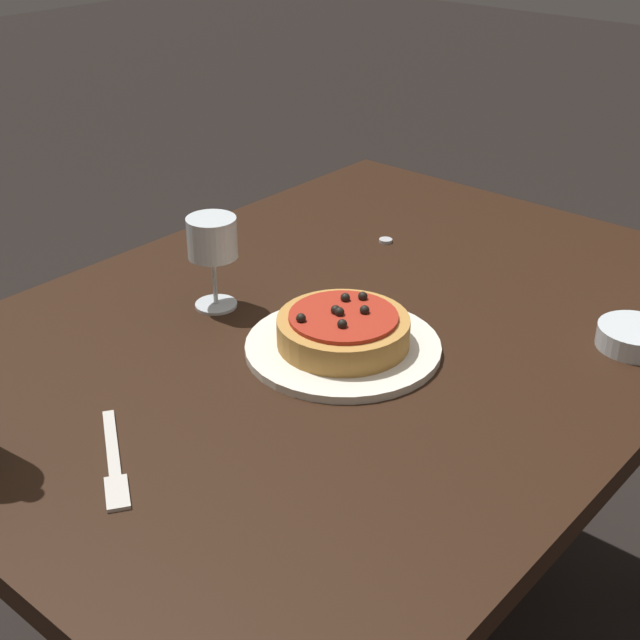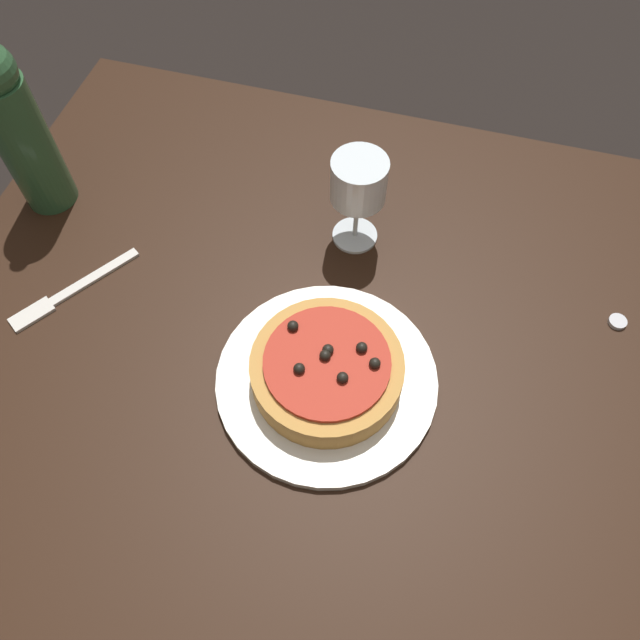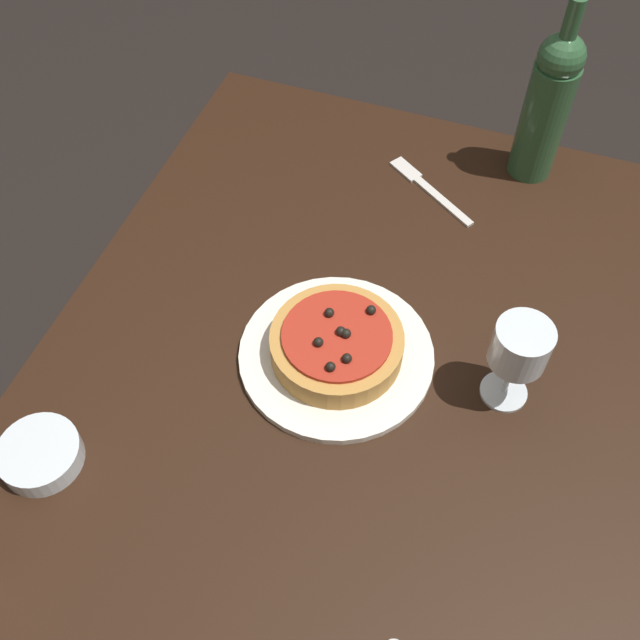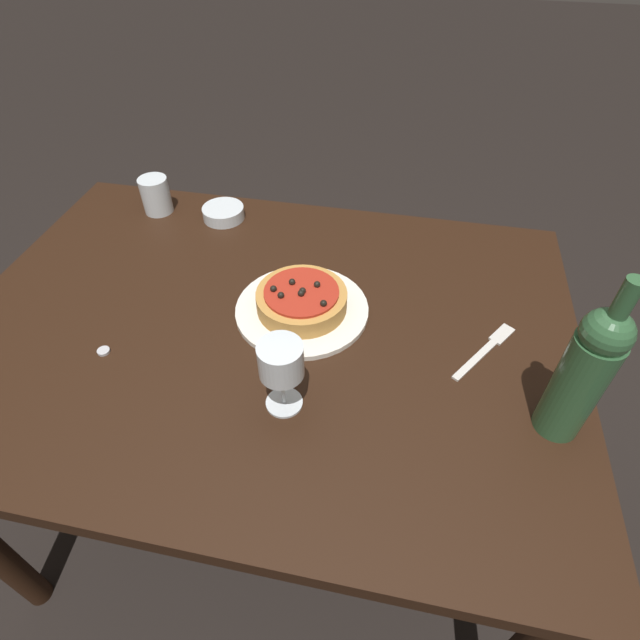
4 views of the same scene
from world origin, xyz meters
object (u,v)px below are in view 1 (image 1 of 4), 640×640
(dinner_plate, at_px, (343,347))
(wine_glass, at_px, (212,242))
(dining_table, at_px, (347,375))
(pizza, at_px, (343,329))
(fork, at_px, (114,464))
(bottle_cap, at_px, (386,241))
(side_bowl, at_px, (635,337))

(dinner_plate, bearing_deg, wine_glass, 95.39)
(dining_table, height_order, pizza, pizza)
(fork, height_order, bottle_cap, bottle_cap)
(side_bowl, xyz_separation_m, bottle_cap, (0.07, 0.50, -0.01))
(side_bowl, bearing_deg, dinner_plate, 132.30)
(bottle_cap, bearing_deg, side_bowl, -98.14)
(side_bowl, bearing_deg, fork, 152.66)
(pizza, xyz_separation_m, bottle_cap, (0.35, 0.19, -0.03))
(dinner_plate, bearing_deg, dining_table, 34.25)
(pizza, xyz_separation_m, side_bowl, (0.28, -0.31, -0.02))
(dinner_plate, bearing_deg, pizza, 57.41)
(side_bowl, bearing_deg, dining_table, 120.56)
(dining_table, xyz_separation_m, side_bowl, (0.21, -0.36, 0.11))
(side_bowl, bearing_deg, wine_glass, 119.04)
(pizza, distance_m, side_bowl, 0.42)
(wine_glass, xyz_separation_m, fork, (-0.36, -0.21, -0.11))
(dining_table, height_order, wine_glass, wine_glass)
(dinner_plate, xyz_separation_m, side_bowl, (0.28, -0.31, 0.01))
(fork, xyz_separation_m, bottle_cap, (0.74, 0.16, 0.00))
(dinner_plate, relative_size, side_bowl, 2.60)
(pizza, relative_size, wine_glass, 1.28)
(fork, bearing_deg, wine_glass, 153.94)
(dining_table, distance_m, side_bowl, 0.43)
(dining_table, relative_size, dinner_plate, 4.55)
(pizza, relative_size, side_bowl, 1.75)
(fork, bearing_deg, pizza, 119.14)
(pizza, distance_m, fork, 0.38)
(dining_table, height_order, bottle_cap, bottle_cap)
(side_bowl, distance_m, bottle_cap, 0.51)
(dining_table, relative_size, wine_glass, 8.62)
(dining_table, xyz_separation_m, wine_glass, (-0.09, 0.19, 0.20))
(wine_glass, bearing_deg, dining_table, -63.94)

